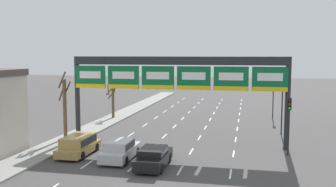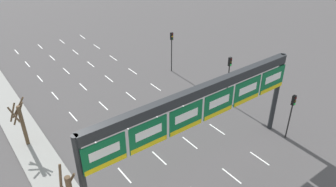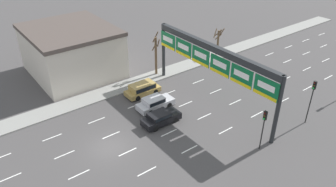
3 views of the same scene
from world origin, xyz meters
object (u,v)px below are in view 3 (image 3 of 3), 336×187
(car_black, at_px, (161,118))
(traffic_light_far_end, at_px, (264,123))
(sign_gantry, at_px, (212,57))
(traffic_light_mid_block, at_px, (312,94))
(suv_gold, at_px, (142,88))
(tree_bare_second, at_px, (218,40))
(tree_bare_closest, at_px, (156,54))
(car_silver, at_px, (155,103))

(car_black, height_order, traffic_light_far_end, traffic_light_far_end)
(sign_gantry, relative_size, traffic_light_mid_block, 3.65)
(sign_gantry, height_order, suv_gold, sign_gantry)
(sign_gantry, bearing_deg, tree_bare_second, 131.54)
(suv_gold, bearing_deg, tree_bare_closest, 127.16)
(car_silver, bearing_deg, traffic_light_mid_block, 43.21)
(tree_bare_closest, bearing_deg, traffic_light_mid_block, 18.14)
(tree_bare_closest, distance_m, tree_bare_second, 11.59)
(sign_gantry, height_order, tree_bare_second, sign_gantry)
(sign_gantry, distance_m, suv_gold, 9.80)
(tree_bare_closest, bearing_deg, sign_gantry, 2.68)
(sign_gantry, bearing_deg, traffic_light_mid_block, 32.47)
(car_black, distance_m, tree_bare_second, 20.45)
(suv_gold, distance_m, tree_bare_closest, 6.11)
(traffic_light_mid_block, bearing_deg, tree_bare_second, 164.42)
(traffic_light_mid_block, relative_size, tree_bare_closest, 0.85)
(sign_gantry, bearing_deg, car_silver, -118.46)
(sign_gantry, xyz_separation_m, car_black, (-0.24, -6.87, -5.35))
(sign_gantry, bearing_deg, car_black, -91.97)
(sign_gantry, bearing_deg, tree_bare_closest, -177.32)
(suv_gold, height_order, tree_bare_second, tree_bare_second)
(traffic_light_far_end, bearing_deg, tree_bare_closest, 176.21)
(traffic_light_far_end, height_order, tree_bare_second, tree_bare_second)
(traffic_light_far_end, relative_size, tree_bare_second, 1.02)
(traffic_light_mid_block, distance_m, traffic_light_far_end, 7.56)
(sign_gantry, relative_size, car_silver, 4.18)
(traffic_light_far_end, bearing_deg, sign_gantry, 169.12)
(traffic_light_mid_block, relative_size, tree_bare_second, 1.19)
(car_black, distance_m, car_silver, 3.08)
(traffic_light_mid_block, xyz_separation_m, traffic_light_far_end, (-0.13, -7.54, -0.47))
(suv_gold, distance_m, traffic_light_far_end, 16.11)
(car_silver, bearing_deg, sign_gantry, 61.54)
(car_black, relative_size, traffic_light_far_end, 0.99)
(traffic_light_mid_block, bearing_deg, sign_gantry, -147.53)
(car_silver, distance_m, tree_bare_closest, 8.99)
(tree_bare_closest, relative_size, tree_bare_second, 1.40)
(tree_bare_closest, bearing_deg, traffic_light_far_end, -3.79)
(traffic_light_mid_block, bearing_deg, tree_bare_closest, -161.86)
(car_black, height_order, suv_gold, suv_gold)
(car_black, height_order, traffic_light_mid_block, traffic_light_mid_block)
(traffic_light_mid_block, xyz_separation_m, tree_bare_closest, (-19.18, -6.28, -0.52))
(sign_gantry, xyz_separation_m, car_silver, (-3.06, -5.64, -5.31))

